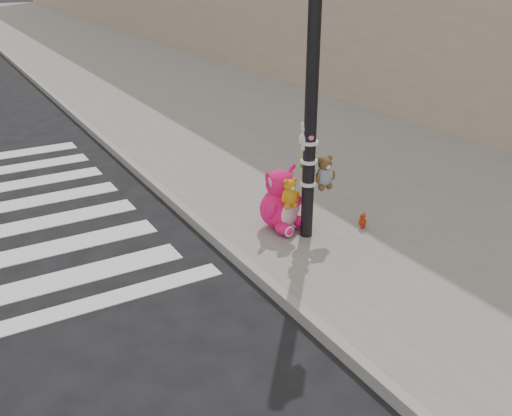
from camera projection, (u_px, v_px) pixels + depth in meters
ground at (182, 391)px, 5.12m from camera, size 120.00×120.00×0.00m
sidewalk_near at (205, 100)px, 15.31m from camera, size 7.00×80.00×0.14m
curb_edge at (75, 116)px, 13.72m from camera, size 0.12×80.00×0.15m
signal_pole at (311, 122)px, 7.09m from camera, size 0.72×0.50×4.00m
pink_bunny at (281, 203)px, 7.76m from camera, size 0.66×0.74×0.89m
red_teddy at (363, 221)px, 7.85m from camera, size 0.18×0.16×0.22m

